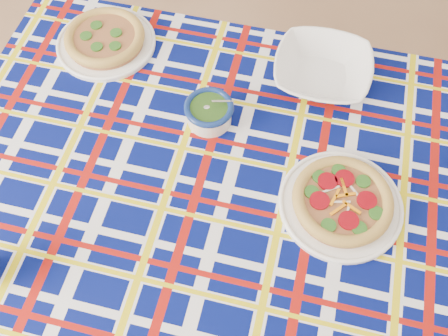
{
  "coord_description": "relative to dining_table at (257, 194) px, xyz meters",
  "views": [
    {
      "loc": [
        0.34,
        -0.45,
        1.77
      ],
      "look_at": [
        0.42,
        0.14,
        0.75
      ],
      "focal_mm": 40.0,
      "sensor_mm": 36.0,
      "label": 1
    }
  ],
  "objects": [
    {
      "name": "dining_table",
      "position": [
        0.0,
        0.0,
        0.0
      ],
      "size": [
        1.79,
        1.46,
        0.72
      ],
      "rotation": [
        0.0,
        0.0,
        -0.37
      ],
      "color": "brown",
      "rests_on": "floor"
    },
    {
      "name": "floor",
      "position": [
        -0.5,
        -0.11,
        -0.65
      ],
      "size": [
        4.0,
        4.0,
        0.0
      ],
      "primitive_type": "plane",
      "color": "#8A6347",
      "rests_on": "ground"
    },
    {
      "name": "tablecloth",
      "position": [
        -0.0,
        -0.0,
        0.02
      ],
      "size": [
        1.83,
        1.5,
        0.1
      ],
      "primitive_type": null,
      "rotation": [
        0.0,
        0.0,
        -0.37
      ],
      "color": "#040C52",
      "rests_on": "dining_table"
    },
    {
      "name": "pesto_bowl",
      "position": [
        -0.1,
        0.19,
        0.11
      ],
      "size": [
        0.17,
        0.17,
        0.07
      ],
      "primitive_type": null,
      "rotation": [
        0.0,
        0.0,
        -0.48
      ],
      "color": "#19380F",
      "rests_on": "tablecloth"
    },
    {
      "name": "second_focaccia_plate",
      "position": [
        -0.35,
        0.48,
        0.1
      ],
      "size": [
        0.38,
        0.38,
        0.05
      ],
      "primitive_type": null,
      "rotation": [
        0.0,
        0.0,
        -0.45
      ],
      "color": "#965B35",
      "rests_on": "tablecloth"
    },
    {
      "name": "main_focaccia_plate",
      "position": [
        0.17,
        -0.09,
        0.1
      ],
      "size": [
        0.37,
        0.37,
        0.06
      ],
      "primitive_type": null,
      "rotation": [
        0.0,
        0.0,
        -0.3
      ],
      "color": "#965B35",
      "rests_on": "tablecloth"
    },
    {
      "name": "serving_bowl",
      "position": [
        0.22,
        0.29,
        0.11
      ],
      "size": [
        0.33,
        0.33,
        0.06
      ],
      "primitive_type": "imported",
      "rotation": [
        0.0,
        0.0,
        -0.37
      ],
      "color": "white",
      "rests_on": "tablecloth"
    }
  ]
}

